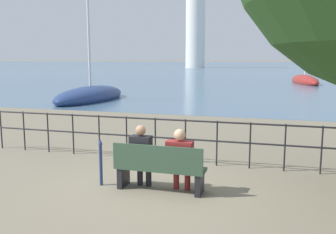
{
  "coord_description": "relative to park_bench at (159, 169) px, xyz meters",
  "views": [
    {
      "loc": [
        2.08,
        -6.42,
        2.45
      ],
      "look_at": [
        0.0,
        0.5,
        1.32
      ],
      "focal_mm": 40.0,
      "sensor_mm": 36.0,
      "label": 1
    }
  ],
  "objects": [
    {
      "name": "promenade_railing",
      "position": [
        -0.0,
        1.98,
        0.27
      ],
      "size": [
        10.47,
        0.04,
        1.05
      ],
      "color": "black",
      "rests_on": "ground_plane"
    },
    {
      "name": "closed_umbrella",
      "position": [
        -1.19,
        -0.01,
        0.09
      ],
      "size": [
        0.09,
        0.09,
        0.93
      ],
      "color": "navy",
      "rests_on": "ground_plane"
    },
    {
      "name": "sailboat_0",
      "position": [
        -8.65,
        13.41,
        -0.16
      ],
      "size": [
        2.42,
        6.92,
        8.07
      ],
      "rotation": [
        0.0,
        0.0,
        -0.01
      ],
      "color": "navy",
      "rests_on": "ground_plane"
    },
    {
      "name": "harbor_lighthouse",
      "position": [
        -20.15,
        92.74,
        10.71
      ],
      "size": [
        5.07,
        5.07,
        23.95
      ],
      "color": "white",
      "rests_on": "ground_plane"
    },
    {
      "name": "harbor_water",
      "position": [
        0.0,
        159.29,
        -0.42
      ],
      "size": [
        600.0,
        300.0,
        0.01
      ],
      "color": "slate",
      "rests_on": "ground_plane"
    },
    {
      "name": "ground_plane",
      "position": [
        0.0,
        0.06,
        -0.43
      ],
      "size": [
        1000.0,
        1000.0,
        0.0
      ],
      "primitive_type": "plane",
      "color": "#7A705B"
    },
    {
      "name": "sailboat_2",
      "position": [
        4.35,
        32.89,
        -0.13
      ],
      "size": [
        3.21,
        7.61,
        9.3
      ],
      "rotation": [
        0.0,
        0.0,
        0.21
      ],
      "color": "maroon",
      "rests_on": "ground_plane"
    },
    {
      "name": "park_bench",
      "position": [
        0.0,
        0.0,
        0.0
      ],
      "size": [
        1.7,
        0.45,
        0.9
      ],
      "color": "#334C38",
      "rests_on": "ground_plane"
    },
    {
      "name": "seated_person_left",
      "position": [
        -0.38,
        0.08,
        0.24
      ],
      "size": [
        0.39,
        0.35,
        1.22
      ],
      "color": "black",
      "rests_on": "ground_plane"
    },
    {
      "name": "seated_person_right",
      "position": [
        0.38,
        0.08,
        0.23
      ],
      "size": [
        0.48,
        0.35,
        1.19
      ],
      "color": "maroon",
      "rests_on": "ground_plane"
    }
  ]
}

